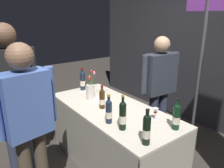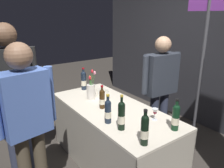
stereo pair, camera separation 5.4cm
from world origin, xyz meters
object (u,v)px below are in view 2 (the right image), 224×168
at_px(flower_vase, 91,90).
at_px(tasting_table, 112,125).
at_px(vendor_presenter, 161,82).
at_px(featured_wine_bottle, 84,80).
at_px(taster_foreground_right, 27,117).
at_px(booth_signpost, 203,55).
at_px(display_bottle_0, 176,117).
at_px(wine_glass_near_vendor, 155,112).

bearing_deg(flower_vase, tasting_table, 8.42).
bearing_deg(vendor_presenter, featured_wine_bottle, -40.60).
xyz_separation_m(featured_wine_bottle, taster_foreground_right, (0.88, -1.04, 0.06)).
relative_size(vendor_presenter, booth_signpost, 0.75).
xyz_separation_m(display_bottle_0, vendor_presenter, (-0.77, 0.63, 0.04)).
relative_size(featured_wine_bottle, booth_signpost, 0.16).
height_order(display_bottle_0, taster_foreground_right, taster_foreground_right).
bearing_deg(booth_signpost, featured_wine_bottle, -135.31).
bearing_deg(tasting_table, featured_wine_bottle, 176.59).
bearing_deg(flower_vase, wine_glass_near_vendor, 14.98).
xyz_separation_m(tasting_table, booth_signpost, (0.37, 1.19, 0.79)).
bearing_deg(display_bottle_0, tasting_table, -165.91).
relative_size(vendor_presenter, taster_foreground_right, 0.96).
height_order(tasting_table, display_bottle_0, display_bottle_0).
xyz_separation_m(vendor_presenter, taster_foreground_right, (0.09, -1.83, 0.03)).
bearing_deg(tasting_table, flower_vase, -171.58).
height_order(featured_wine_bottle, flower_vase, flower_vase).
bearing_deg(featured_wine_bottle, flower_vase, -15.03).
distance_m(flower_vase, booth_signpost, 1.53).
bearing_deg(flower_vase, featured_wine_bottle, 164.97).
height_order(display_bottle_0, flower_vase, flower_vase).
height_order(flower_vase, booth_signpost, booth_signpost).
distance_m(display_bottle_0, wine_glass_near_vendor, 0.26).
relative_size(tasting_table, featured_wine_bottle, 5.40).
distance_m(featured_wine_bottle, flower_vase, 0.41).
relative_size(tasting_table, vendor_presenter, 1.14).
relative_size(taster_foreground_right, booth_signpost, 0.78).
relative_size(flower_vase, taster_foreground_right, 0.24).
bearing_deg(wine_glass_near_vendor, booth_signpost, 98.69).
relative_size(tasting_table, display_bottle_0, 5.60).
relative_size(featured_wine_bottle, taster_foreground_right, 0.20).
bearing_deg(vendor_presenter, display_bottle_0, 55.50).
bearing_deg(featured_wine_bottle, taster_foreground_right, -49.79).
height_order(display_bottle_0, wine_glass_near_vendor, display_bottle_0).
xyz_separation_m(flower_vase, vendor_presenter, (0.40, 0.89, 0.05)).
bearing_deg(featured_wine_bottle, display_bottle_0, 5.40).
bearing_deg(tasting_table, vendor_presenter, 89.77).
relative_size(tasting_table, wine_glass_near_vendor, 13.80).
bearing_deg(taster_foreground_right, featured_wine_bottle, 31.04).
height_order(vendor_presenter, booth_signpost, booth_signpost).
height_order(tasting_table, featured_wine_bottle, featured_wine_bottle).
xyz_separation_m(tasting_table, vendor_presenter, (0.00, 0.83, 0.41)).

